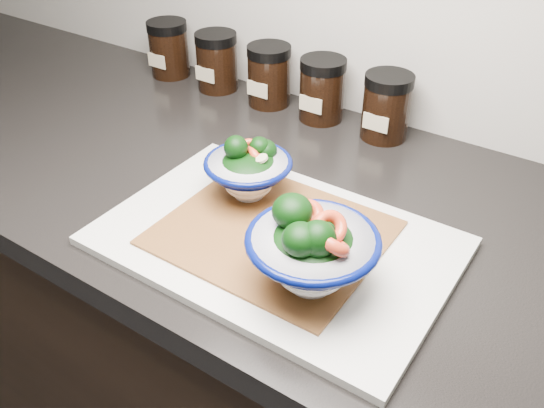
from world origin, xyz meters
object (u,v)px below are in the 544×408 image
Objects in this scene: spice_jar_a at (169,49)px; spice_jar_d at (322,89)px; bowl_right at (311,251)px; cutting_board at (275,241)px; spice_jar_e at (386,107)px; bowl_left at (249,171)px; spice_jar_c at (269,75)px; spice_jar_b at (217,61)px.

spice_jar_a and spice_jar_d have the same top height.
spice_jar_a is at bearing 145.26° from bowl_right.
spice_jar_e reaches higher than cutting_board.
bowl_left is 0.33m from spice_jar_c.
bowl_right reaches higher than spice_jar_a.
spice_jar_d is at bearing 0.00° from spice_jar_b.
spice_jar_a is 0.25m from spice_jar_c.
spice_jar_d is (0.36, 0.00, 0.00)m from spice_jar_a.
spice_jar_b and spice_jar_d have the same top height.
spice_jar_c is (-0.33, 0.40, -0.01)m from bowl_right.
cutting_board is 0.61m from spice_jar_a.
spice_jar_e is at bearing 0.00° from spice_jar_a.
spice_jar_a is (-0.50, 0.35, 0.05)m from cutting_board.
bowl_left is at bearing -60.80° from spice_jar_c.
spice_jar_c is 0.24m from spice_jar_e.
spice_jar_d is (-0.22, 0.40, -0.01)m from bowl_right.
spice_jar_b is (0.13, 0.00, 0.00)m from spice_jar_a.
bowl_right is at bearing -77.06° from spice_jar_e.
spice_jar_e is at bearing 0.00° from spice_jar_d.
spice_jar_d is (0.11, 0.00, 0.00)m from spice_jar_c.
spice_jar_b is (-0.37, 0.35, 0.05)m from cutting_board.
spice_jar_c is 0.11m from spice_jar_d.
spice_jar_b is 1.00× the size of spice_jar_d.
spice_jar_c is at bearing 125.23° from cutting_board.
bowl_right is 1.36× the size of spice_jar_d.
spice_jar_b is at bearing 0.00° from spice_jar_a.
spice_jar_e is (0.24, 0.00, 0.00)m from spice_jar_c.
bowl_right reaches higher than spice_jar_b.
spice_jar_a is at bearing 180.00° from spice_jar_b.
bowl_left is 1.10× the size of spice_jar_e.
spice_jar_d is 1.00× the size of spice_jar_e.
bowl_right is at bearing -32.30° from cutting_board.
bowl_right is 0.71m from spice_jar_a.
spice_jar_b reaches higher than bowl_left.
cutting_board is 3.98× the size of spice_jar_d.
spice_jar_a reaches higher than cutting_board.
bowl_right is 0.52m from spice_jar_c.
spice_jar_e is at bearing 0.00° from spice_jar_c.
spice_jar_c is (-0.25, 0.35, 0.05)m from cutting_board.
bowl_right is 1.36× the size of spice_jar_c.
spice_jar_d is (-0.13, 0.35, 0.05)m from cutting_board.
spice_jar_c is 1.00× the size of spice_jar_d.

